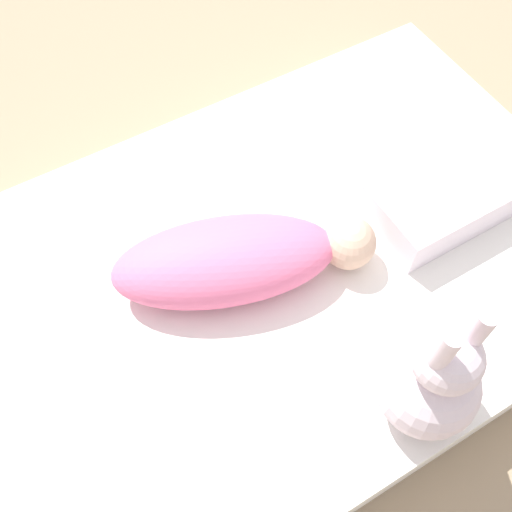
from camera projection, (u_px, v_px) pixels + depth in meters
The scene contains 5 objects.
ground_plane at pixel (283, 291), 1.43m from camera, with size 12.00×12.00×0.00m, color #9E8466.
bed_mattress at pixel (284, 276), 1.36m from camera, with size 1.44×0.98×0.15m.
swaddled_baby at pixel (238, 259), 1.22m from camera, with size 0.56×0.35×0.14m.
pillow at pixel (437, 180), 1.35m from camera, with size 0.37×0.29×0.10m.
bunny_plush at pixel (432, 380), 1.03m from camera, with size 0.19×0.19×0.35m.
Camera 1 is at (0.39, 0.54, 1.27)m, focal length 42.00 mm.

